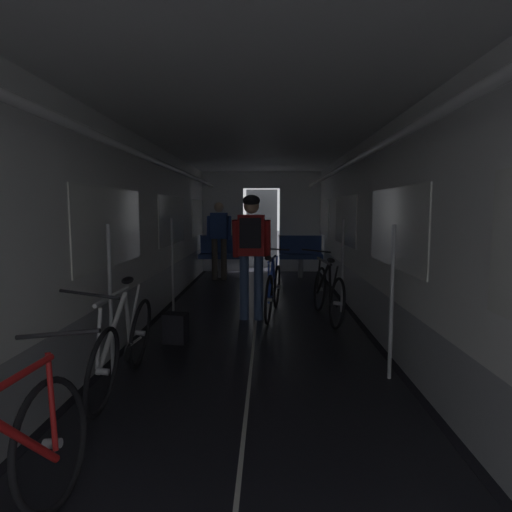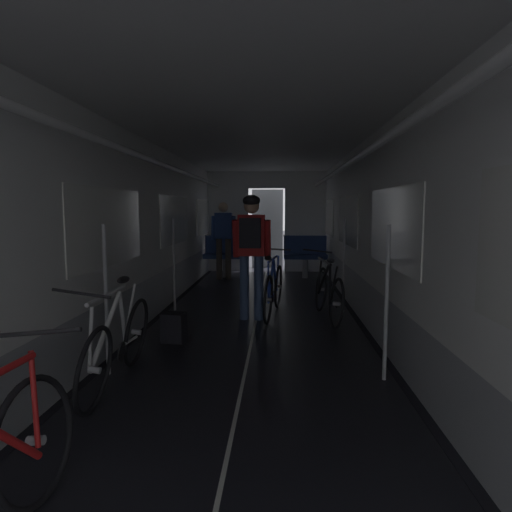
{
  "view_description": "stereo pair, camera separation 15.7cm",
  "coord_description": "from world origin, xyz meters",
  "px_view_note": "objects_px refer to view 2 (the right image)",
  "views": [
    {
      "loc": [
        0.16,
        -1.78,
        1.53
      ],
      "look_at": [
        0.0,
        4.15,
        0.9
      ],
      "focal_mm": 30.71,
      "sensor_mm": 36.0,
      "label": 1
    },
    {
      "loc": [
        0.32,
        -1.77,
        1.53
      ],
      "look_at": [
        0.0,
        4.15,
        0.9
      ],
      "focal_mm": 30.71,
      "sensor_mm": 36.0,
      "label": 2
    }
  ],
  "objects_px": {
    "bench_seat_far_right": "(305,252)",
    "bicycle_blue_in_aisle": "(273,289)",
    "bench_seat_far_left": "(226,252)",
    "person_cyclist_aisle": "(251,243)",
    "backpack_on_floor": "(174,327)",
    "person_standing_near_bench": "(223,235)",
    "bicycle_black": "(328,293)",
    "bicycle_white": "(118,343)"
  },
  "relations": [
    {
      "from": "person_cyclist_aisle",
      "to": "bicycle_blue_in_aisle",
      "type": "xyz_separation_m",
      "value": [
        0.3,
        0.27,
        -0.69
      ]
    },
    {
      "from": "bench_seat_far_right",
      "to": "bicycle_blue_in_aisle",
      "type": "relative_size",
      "value": 0.58
    },
    {
      "from": "bicycle_black",
      "to": "bicycle_white",
      "type": "height_order",
      "value": "bicycle_white"
    },
    {
      "from": "bench_seat_far_left",
      "to": "person_cyclist_aisle",
      "type": "height_order",
      "value": "person_cyclist_aisle"
    },
    {
      "from": "person_cyclist_aisle",
      "to": "bicycle_blue_in_aisle",
      "type": "distance_m",
      "value": 0.8
    },
    {
      "from": "bicycle_blue_in_aisle",
      "to": "backpack_on_floor",
      "type": "relative_size",
      "value": 4.95
    },
    {
      "from": "bench_seat_far_right",
      "to": "bicycle_blue_in_aisle",
      "type": "xyz_separation_m",
      "value": [
        -0.66,
        -3.61,
        -0.18
      ]
    },
    {
      "from": "bench_seat_far_left",
      "to": "person_cyclist_aisle",
      "type": "xyz_separation_m",
      "value": [
        0.84,
        -3.88,
        0.5
      ]
    },
    {
      "from": "backpack_on_floor",
      "to": "bicycle_white",
      "type": "bearing_deg",
      "value": -98.01
    },
    {
      "from": "person_cyclist_aisle",
      "to": "bicycle_black",
      "type": "bearing_deg",
      "value": 3.79
    },
    {
      "from": "bicycle_white",
      "to": "person_cyclist_aisle",
      "type": "xyz_separation_m",
      "value": [
        1.01,
        2.34,
        0.69
      ]
    },
    {
      "from": "person_cyclist_aisle",
      "to": "backpack_on_floor",
      "type": "bearing_deg",
      "value": -127.94
    },
    {
      "from": "bench_seat_far_right",
      "to": "person_cyclist_aisle",
      "type": "xyz_separation_m",
      "value": [
        -0.96,
        -3.88,
        0.5
      ]
    },
    {
      "from": "bicycle_white",
      "to": "person_standing_near_bench",
      "type": "height_order",
      "value": "person_standing_near_bench"
    },
    {
      "from": "bicycle_blue_in_aisle",
      "to": "bench_seat_far_left",
      "type": "bearing_deg",
      "value": 107.5
    },
    {
      "from": "bench_seat_far_left",
      "to": "bicycle_blue_in_aisle",
      "type": "relative_size",
      "value": 0.58
    },
    {
      "from": "bench_seat_far_right",
      "to": "bicycle_black",
      "type": "xyz_separation_m",
      "value": [
        0.1,
        -3.81,
        -0.19
      ]
    },
    {
      "from": "bicycle_black",
      "to": "person_cyclist_aisle",
      "type": "bearing_deg",
      "value": -176.21
    },
    {
      "from": "bicycle_white",
      "to": "backpack_on_floor",
      "type": "height_order",
      "value": "bicycle_white"
    },
    {
      "from": "bench_seat_far_left",
      "to": "bicycle_black",
      "type": "distance_m",
      "value": 4.26
    },
    {
      "from": "bicycle_blue_in_aisle",
      "to": "person_standing_near_bench",
      "type": "bearing_deg",
      "value": 109.34
    },
    {
      "from": "bench_seat_far_right",
      "to": "backpack_on_floor",
      "type": "relative_size",
      "value": 2.89
    },
    {
      "from": "bench_seat_far_left",
      "to": "bicycle_blue_in_aisle",
      "type": "distance_m",
      "value": 3.79
    },
    {
      "from": "bicycle_black",
      "to": "bicycle_blue_in_aisle",
      "type": "bearing_deg",
      "value": 165.44
    },
    {
      "from": "bicycle_white",
      "to": "person_cyclist_aisle",
      "type": "distance_m",
      "value": 2.64
    },
    {
      "from": "person_cyclist_aisle",
      "to": "backpack_on_floor",
      "type": "xyz_separation_m",
      "value": [
        -0.83,
        -1.07,
        -0.9
      ]
    },
    {
      "from": "bench_seat_far_left",
      "to": "person_cyclist_aisle",
      "type": "bearing_deg",
      "value": -77.84
    },
    {
      "from": "bicycle_white",
      "to": "person_cyclist_aisle",
      "type": "height_order",
      "value": "person_cyclist_aisle"
    },
    {
      "from": "bench_seat_far_left",
      "to": "person_cyclist_aisle",
      "type": "relative_size",
      "value": 0.57
    },
    {
      "from": "bicycle_white",
      "to": "backpack_on_floor",
      "type": "bearing_deg",
      "value": 81.99
    },
    {
      "from": "bicycle_black",
      "to": "bicycle_white",
      "type": "distance_m",
      "value": 3.18
    },
    {
      "from": "bicycle_blue_in_aisle",
      "to": "backpack_on_floor",
      "type": "bearing_deg",
      "value": -130.36
    },
    {
      "from": "bench_seat_far_left",
      "to": "backpack_on_floor",
      "type": "distance_m",
      "value": 4.97
    },
    {
      "from": "bicycle_black",
      "to": "person_standing_near_bench",
      "type": "xyz_separation_m",
      "value": [
        -1.9,
        3.43,
        0.59
      ]
    },
    {
      "from": "person_standing_near_bench",
      "to": "bench_seat_far_left",
      "type": "bearing_deg",
      "value": 90.41
    },
    {
      "from": "bicycle_black",
      "to": "bicycle_white",
      "type": "bearing_deg",
      "value": -130.69
    },
    {
      "from": "bench_seat_far_right",
      "to": "person_standing_near_bench",
      "type": "xyz_separation_m",
      "value": [
        -1.8,
        -0.38,
        0.41
      ]
    },
    {
      "from": "bicycle_blue_in_aisle",
      "to": "person_cyclist_aisle",
      "type": "bearing_deg",
      "value": -138.5
    },
    {
      "from": "bench_seat_far_right",
      "to": "person_cyclist_aisle",
      "type": "height_order",
      "value": "person_cyclist_aisle"
    },
    {
      "from": "bench_seat_far_right",
      "to": "person_cyclist_aisle",
      "type": "bearing_deg",
      "value": -103.94
    },
    {
      "from": "bench_seat_far_right",
      "to": "bicycle_black",
      "type": "height_order",
      "value": "bench_seat_far_right"
    },
    {
      "from": "bench_seat_far_right",
      "to": "bicycle_blue_in_aisle",
      "type": "bearing_deg",
      "value": -100.36
    }
  ]
}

